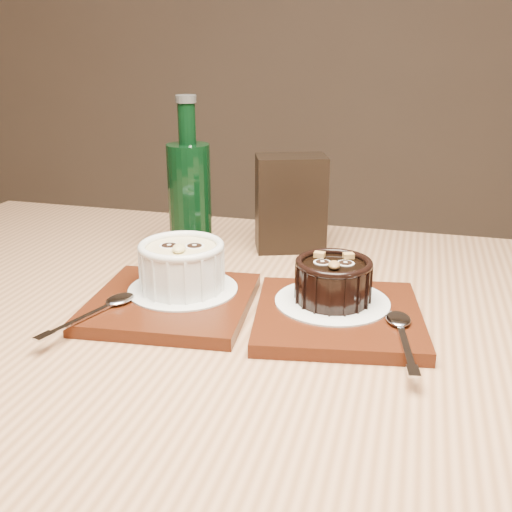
{
  "coord_description": "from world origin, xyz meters",
  "views": [
    {
      "loc": [
        0.12,
        -0.31,
        1.04
      ],
      "look_at": [
        -0.0,
        0.31,
        0.81
      ],
      "focal_mm": 42.0,
      "sensor_mm": 36.0,
      "label": 1
    }
  ],
  "objects": [
    {
      "name": "table",
      "position": [
        -0.01,
        0.27,
        0.66
      ],
      "size": [
        1.26,
        0.89,
        0.75
      ],
      "rotation": [
        0.0,
        0.0,
        -0.07
      ],
      "color": "#9E6A45",
      "rests_on": "ground"
    },
    {
      "name": "tray_left",
      "position": [
        -0.1,
        0.29,
        0.76
      ],
      "size": [
        0.18,
        0.18,
        0.01
      ],
      "primitive_type": "cube",
      "rotation": [
        0.0,
        0.0,
        0.03
      ],
      "color": "#491C0C",
      "rests_on": "table"
    },
    {
      "name": "doily_left",
      "position": [
        -0.09,
        0.32,
        0.77
      ],
      "size": [
        0.13,
        0.13,
        0.0
      ],
      "primitive_type": "cylinder",
      "color": "white",
      "rests_on": "tray_left"
    },
    {
      "name": "ramekin_white",
      "position": [
        -0.09,
        0.32,
        0.8
      ],
      "size": [
        0.1,
        0.1,
        0.06
      ],
      "rotation": [
        0.0,
        0.0,
        0.15
      ],
      "color": "white",
      "rests_on": "doily_left"
    },
    {
      "name": "spoon_left",
      "position": [
        -0.16,
        0.23,
        0.77
      ],
      "size": [
        0.07,
        0.13,
        0.01
      ],
      "primitive_type": null,
      "rotation": [
        0.0,
        0.0,
        -0.37
      ],
      "color": "silver",
      "rests_on": "tray_left"
    },
    {
      "name": "tray_right",
      "position": [
        0.09,
        0.29,
        0.76
      ],
      "size": [
        0.2,
        0.2,
        0.01
      ],
      "primitive_type": "cube",
      "rotation": [
        0.0,
        0.0,
        0.09
      ],
      "color": "#491C0C",
      "rests_on": "table"
    },
    {
      "name": "doily_right",
      "position": [
        0.09,
        0.31,
        0.77
      ],
      "size": [
        0.13,
        0.13,
        0.0
      ],
      "primitive_type": "cylinder",
      "color": "white",
      "rests_on": "tray_right"
    },
    {
      "name": "ramekin_dark",
      "position": [
        0.09,
        0.31,
        0.79
      ],
      "size": [
        0.09,
        0.09,
        0.05
      ],
      "rotation": [
        0.0,
        0.0,
        0.08
      ],
      "color": "black",
      "rests_on": "doily_right"
    },
    {
      "name": "spoon_right",
      "position": [
        0.16,
        0.24,
        0.77
      ],
      "size": [
        0.04,
        0.14,
        0.01
      ],
      "primitive_type": null,
      "rotation": [
        0.0,
        0.0,
        0.1
      ],
      "color": "silver",
      "rests_on": "tray_right"
    },
    {
      "name": "condiment_stand",
      "position": [
        0.01,
        0.53,
        0.82
      ],
      "size": [
        0.11,
        0.09,
        0.14
      ],
      "primitive_type": "cube",
      "rotation": [
        0.0,
        0.0,
        0.28
      ],
      "color": "black",
      "rests_on": "table"
    },
    {
      "name": "green_bottle",
      "position": [
        -0.13,
        0.48,
        0.84
      ],
      "size": [
        0.06,
        0.06,
        0.23
      ],
      "color": "black",
      "rests_on": "table"
    }
  ]
}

